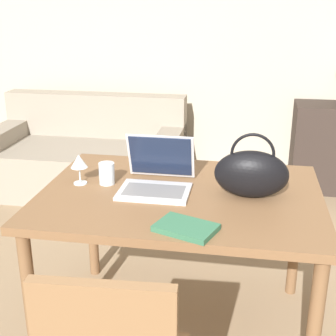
{
  "coord_description": "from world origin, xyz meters",
  "views": [
    {
      "loc": [
        0.17,
        -1.32,
        1.66
      ],
      "look_at": [
        -0.18,
        0.73,
        0.9
      ],
      "focal_mm": 50.0,
      "sensor_mm": 36.0,
      "label": 1
    }
  ],
  "objects_px": {
    "laptop": "(157,174)",
    "handbag": "(251,173)",
    "drinking_glass": "(107,173)",
    "wine_glass": "(79,162)",
    "couch": "(87,159)"
  },
  "relations": [
    {
      "from": "couch",
      "to": "handbag",
      "type": "distance_m",
      "value": 2.38
    },
    {
      "from": "wine_glass",
      "to": "handbag",
      "type": "relative_size",
      "value": 0.45
    },
    {
      "from": "laptop",
      "to": "drinking_glass",
      "type": "height_order",
      "value": "laptop"
    },
    {
      "from": "drinking_glass",
      "to": "handbag",
      "type": "bearing_deg",
      "value": -3.64
    },
    {
      "from": "handbag",
      "to": "wine_glass",
      "type": "bearing_deg",
      "value": 178.52
    },
    {
      "from": "laptop",
      "to": "handbag",
      "type": "bearing_deg",
      "value": -5.58
    },
    {
      "from": "couch",
      "to": "wine_glass",
      "type": "relative_size",
      "value": 11.21
    },
    {
      "from": "wine_glass",
      "to": "drinking_glass",
      "type": "bearing_deg",
      "value": 9.97
    },
    {
      "from": "wine_glass",
      "to": "handbag",
      "type": "xyz_separation_m",
      "value": [
        0.84,
        -0.02,
        0.01
      ]
    },
    {
      "from": "laptop",
      "to": "drinking_glass",
      "type": "xyz_separation_m",
      "value": [
        -0.26,
        0.0,
        -0.01
      ]
    },
    {
      "from": "wine_glass",
      "to": "handbag",
      "type": "height_order",
      "value": "handbag"
    },
    {
      "from": "couch",
      "to": "laptop",
      "type": "xyz_separation_m",
      "value": [
        0.99,
        -1.74,
        0.56
      ]
    },
    {
      "from": "laptop",
      "to": "handbag",
      "type": "xyz_separation_m",
      "value": [
        0.45,
        -0.04,
        0.05
      ]
    },
    {
      "from": "laptop",
      "to": "handbag",
      "type": "relative_size",
      "value": 0.99
    },
    {
      "from": "couch",
      "to": "laptop",
      "type": "height_order",
      "value": "laptop"
    }
  ]
}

